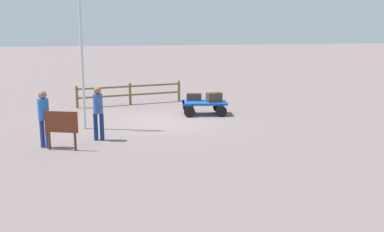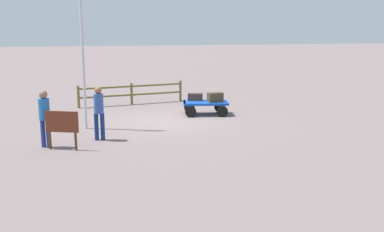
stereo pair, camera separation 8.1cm
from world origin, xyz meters
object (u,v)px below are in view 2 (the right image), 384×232
suitcase_grey (215,97)px  signboard (62,125)px  luggage_cart (205,105)px  flagpole (79,34)px  suitcase_olive (195,97)px  worker_trailing (44,114)px  worker_lead (99,109)px  suitcase_tan (215,98)px

suitcase_grey → signboard: 7.31m
luggage_cart → flagpole: size_ratio=0.34×
signboard → suitcase_olive: bearing=-136.2°
suitcase_olive → flagpole: size_ratio=0.12×
worker_trailing → luggage_cart: bearing=-145.3°
suitcase_olive → signboard: size_ratio=0.57×
luggage_cart → worker_lead: (4.33, 3.52, 0.62)m
worker_trailing → flagpole: flagpole is taller
flagpole → luggage_cart: bearing=-160.9°
suitcase_tan → worker_lead: 6.01m
suitcase_tan → worker_trailing: worker_trailing is taller
luggage_cart → suitcase_tan: 0.55m
luggage_cart → worker_lead: bearing=39.1°
suitcase_tan → flagpole: 6.30m
luggage_cart → suitcase_olive: size_ratio=2.93×
suitcase_olive → worker_lead: bearing=44.2°
suitcase_olive → worker_lead: worker_lead is taller
worker_trailing → worker_lead: bearing=-159.4°
luggage_cart → suitcase_tan: bearing=-169.6°
flagpole → signboard: size_ratio=4.90×
suitcase_grey → flagpole: size_ratio=0.11×
suitcase_olive → signboard: signboard is taller
suitcase_tan → suitcase_grey: (0.05, 0.21, 0.06)m
luggage_cart → worker_lead: size_ratio=1.11×
luggage_cart → suitcase_grey: 0.54m
luggage_cart → worker_lead: 5.61m
suitcase_olive → luggage_cart: bearing=134.7°
suitcase_olive → suitcase_tan: bearing=161.8°
suitcase_grey → flagpole: flagpole is taller
suitcase_olive → signboard: bearing=43.8°
suitcase_tan → worker_trailing: bearing=33.3°
suitcase_grey → flagpole: bearing=16.5°
suitcase_olive → suitcase_tan: 0.85m
suitcase_tan → signboard: 7.48m
signboard → luggage_cart: bearing=-140.2°
flagpole → signboard: bearing=79.7°
suitcase_grey → worker_lead: worker_lead is taller
suitcase_olive → suitcase_grey: suitcase_grey is taller
suitcase_grey → worker_lead: 5.84m
suitcase_tan → signboard: size_ratio=0.41×
suitcase_tan → suitcase_olive: bearing=-18.2°
luggage_cart → suitcase_grey: bearing=163.3°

